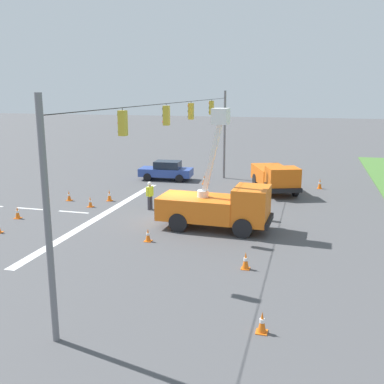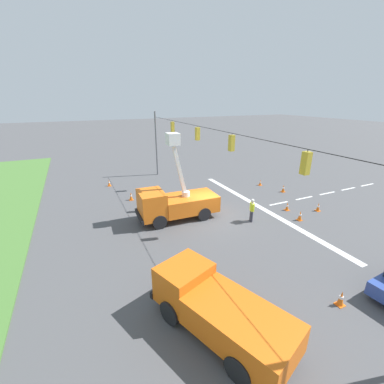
{
  "view_description": "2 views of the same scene",
  "coord_description": "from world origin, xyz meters",
  "px_view_note": "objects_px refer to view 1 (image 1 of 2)",
  "views": [
    {
      "loc": [
        23.57,
        7.01,
        7.27
      ],
      "look_at": [
        1.79,
        1.18,
        2.12
      ],
      "focal_mm": 42.0,
      "sensor_mm": 36.0,
      "label": 1
    },
    {
      "loc": [
        -15.43,
        8.62,
        8.55
      ],
      "look_at": [
        0.91,
        1.08,
        1.95
      ],
      "focal_mm": 24.0,
      "sensor_mm": 36.0,
      "label": 2
    }
  ],
  "objects_px": {
    "traffic_cone_mid_right": "(148,235)",
    "traffic_cone_near_bucket": "(109,195)",
    "utility_truck_bucket_lift": "(219,204)",
    "traffic_cone_foreground_left": "(246,261)",
    "traffic_cone_far_left": "(204,180)",
    "traffic_cone_centre_line": "(17,213)",
    "sedan_blue": "(166,170)",
    "traffic_cone_mid_left": "(69,196)",
    "utility_truck_support_near": "(275,177)",
    "road_worker": "(150,194)",
    "traffic_cone_far_right": "(262,322)",
    "traffic_cone_lane_edge_a": "(90,202)",
    "traffic_cone_lane_edge_b": "(320,184)"
  },
  "relations": [
    {
      "from": "traffic_cone_mid_right",
      "to": "traffic_cone_near_bucket",
      "type": "bearing_deg",
      "value": -142.74
    },
    {
      "from": "utility_truck_bucket_lift",
      "to": "traffic_cone_foreground_left",
      "type": "relative_size",
      "value": 8.52
    },
    {
      "from": "traffic_cone_far_left",
      "to": "traffic_cone_centre_line",
      "type": "relative_size",
      "value": 1.02
    },
    {
      "from": "sedan_blue",
      "to": "traffic_cone_mid_left",
      "type": "height_order",
      "value": "sedan_blue"
    },
    {
      "from": "sedan_blue",
      "to": "traffic_cone_near_bucket",
      "type": "xyz_separation_m",
      "value": [
        7.86,
        -1.43,
        -0.41
      ]
    },
    {
      "from": "utility_truck_support_near",
      "to": "traffic_cone_near_bucket",
      "type": "relative_size",
      "value": 8.1
    },
    {
      "from": "utility_truck_bucket_lift",
      "to": "traffic_cone_centre_line",
      "type": "distance_m",
      "value": 11.7
    },
    {
      "from": "traffic_cone_far_left",
      "to": "utility_truck_bucket_lift",
      "type": "bearing_deg",
      "value": 17.2
    },
    {
      "from": "traffic_cone_foreground_left",
      "to": "traffic_cone_centre_line",
      "type": "relative_size",
      "value": 1.04
    },
    {
      "from": "traffic_cone_foreground_left",
      "to": "traffic_cone_centre_line",
      "type": "height_order",
      "value": "traffic_cone_foreground_left"
    },
    {
      "from": "traffic_cone_far_left",
      "to": "road_worker",
      "type": "bearing_deg",
      "value": -10.02
    },
    {
      "from": "traffic_cone_foreground_left",
      "to": "traffic_cone_mid_right",
      "type": "distance_m",
      "value": 5.59
    },
    {
      "from": "traffic_cone_near_bucket",
      "to": "traffic_cone_far_left",
      "type": "bearing_deg",
      "value": 144.98
    },
    {
      "from": "sedan_blue",
      "to": "traffic_cone_mid_left",
      "type": "bearing_deg",
      "value": -25.63
    },
    {
      "from": "traffic_cone_far_right",
      "to": "traffic_cone_lane_edge_a",
      "type": "bearing_deg",
      "value": -135.38
    },
    {
      "from": "utility_truck_support_near",
      "to": "traffic_cone_mid_left",
      "type": "height_order",
      "value": "utility_truck_support_near"
    },
    {
      "from": "road_worker",
      "to": "traffic_cone_mid_left",
      "type": "distance_m",
      "value": 6.12
    },
    {
      "from": "road_worker",
      "to": "traffic_cone_foreground_left",
      "type": "height_order",
      "value": "road_worker"
    },
    {
      "from": "traffic_cone_centre_line",
      "to": "traffic_cone_lane_edge_b",
      "type": "bearing_deg",
      "value": 127.12
    },
    {
      "from": "sedan_blue",
      "to": "traffic_cone_far_right",
      "type": "xyz_separation_m",
      "value": [
        22.0,
        10.29,
        -0.45
      ]
    },
    {
      "from": "traffic_cone_foreground_left",
      "to": "traffic_cone_lane_edge_b",
      "type": "height_order",
      "value": "traffic_cone_lane_edge_b"
    },
    {
      "from": "traffic_cone_mid_left",
      "to": "traffic_cone_centre_line",
      "type": "distance_m",
      "value": 4.64
    },
    {
      "from": "traffic_cone_foreground_left",
      "to": "sedan_blue",
      "type": "bearing_deg",
      "value": -152.12
    },
    {
      "from": "sedan_blue",
      "to": "traffic_cone_mid_right",
      "type": "height_order",
      "value": "sedan_blue"
    },
    {
      "from": "traffic_cone_foreground_left",
      "to": "traffic_cone_lane_edge_a",
      "type": "height_order",
      "value": "traffic_cone_foreground_left"
    },
    {
      "from": "traffic_cone_mid_left",
      "to": "traffic_cone_lane_edge_a",
      "type": "bearing_deg",
      "value": 62.08
    },
    {
      "from": "road_worker",
      "to": "traffic_cone_far_left",
      "type": "bearing_deg",
      "value": 169.98
    },
    {
      "from": "traffic_cone_near_bucket",
      "to": "traffic_cone_centre_line",
      "type": "relative_size",
      "value": 1.07
    },
    {
      "from": "traffic_cone_lane_edge_a",
      "to": "traffic_cone_near_bucket",
      "type": "bearing_deg",
      "value": 164.85
    },
    {
      "from": "sedan_blue",
      "to": "traffic_cone_centre_line",
      "type": "bearing_deg",
      "value": -19.95
    },
    {
      "from": "road_worker",
      "to": "traffic_cone_near_bucket",
      "type": "xyz_separation_m",
      "value": [
        -1.38,
        -3.39,
        -0.62
      ]
    },
    {
      "from": "road_worker",
      "to": "traffic_cone_mid_left",
      "type": "relative_size",
      "value": 2.54
    },
    {
      "from": "sedan_blue",
      "to": "traffic_cone_far_right",
      "type": "bearing_deg",
      "value": 25.05
    },
    {
      "from": "traffic_cone_mid_right",
      "to": "traffic_cone_near_bucket",
      "type": "xyz_separation_m",
      "value": [
        -7.07,
        -5.38,
        0.06
      ]
    },
    {
      "from": "traffic_cone_mid_left",
      "to": "traffic_cone_mid_right",
      "type": "relative_size",
      "value": 1.06
    },
    {
      "from": "traffic_cone_far_left",
      "to": "traffic_cone_mid_right",
      "type": "bearing_deg",
      "value": 2.11
    },
    {
      "from": "traffic_cone_far_left",
      "to": "utility_truck_support_near",
      "type": "bearing_deg",
      "value": 78.1
    },
    {
      "from": "utility_truck_bucket_lift",
      "to": "traffic_cone_near_bucket",
      "type": "distance_m",
      "value": 9.33
    },
    {
      "from": "sedan_blue",
      "to": "utility_truck_bucket_lift",
      "type": "bearing_deg",
      "value": 29.72
    },
    {
      "from": "traffic_cone_foreground_left",
      "to": "traffic_cone_centre_line",
      "type": "xyz_separation_m",
      "value": [
        -4.06,
        -13.82,
        -0.02
      ]
    },
    {
      "from": "traffic_cone_lane_edge_a",
      "to": "traffic_cone_mid_left",
      "type": "bearing_deg",
      "value": -117.92
    },
    {
      "from": "traffic_cone_mid_right",
      "to": "traffic_cone_lane_edge_b",
      "type": "relative_size",
      "value": 0.85
    },
    {
      "from": "traffic_cone_mid_right",
      "to": "traffic_cone_lane_edge_a",
      "type": "relative_size",
      "value": 0.97
    },
    {
      "from": "sedan_blue",
      "to": "traffic_cone_lane_edge_b",
      "type": "relative_size",
      "value": 5.7
    },
    {
      "from": "sedan_blue",
      "to": "traffic_cone_lane_edge_a",
      "type": "height_order",
      "value": "sedan_blue"
    },
    {
      "from": "traffic_cone_far_right",
      "to": "traffic_cone_centre_line",
      "type": "xyz_separation_m",
      "value": [
        -8.92,
        -15.03,
        0.01
      ]
    },
    {
      "from": "traffic_cone_near_bucket",
      "to": "traffic_cone_foreground_left",
      "type": "bearing_deg",
      "value": 48.51
    },
    {
      "from": "traffic_cone_mid_left",
      "to": "utility_truck_support_near",
      "type": "bearing_deg",
      "value": 116.02
    },
    {
      "from": "utility_truck_support_near",
      "to": "traffic_cone_lane_edge_a",
      "type": "height_order",
      "value": "utility_truck_support_near"
    },
    {
      "from": "traffic_cone_foreground_left",
      "to": "traffic_cone_lane_edge_b",
      "type": "xyz_separation_m",
      "value": [
        -16.89,
        3.13,
        0.01
      ]
    }
  ]
}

